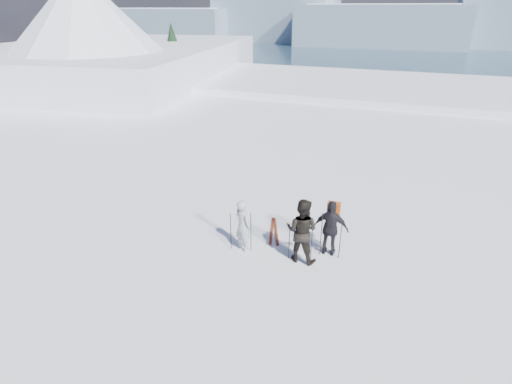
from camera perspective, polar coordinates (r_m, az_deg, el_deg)
lake_basin at (r=39.46m, az=16.82°, el=4.55°), size 820.00×820.00×71.62m
far_mountain_range at (r=462.94m, az=26.79°, el=20.86°), size 770.00×110.00×53.00m
near_ridge at (r=47.57m, az=-16.99°, el=11.69°), size 31.37×35.68×25.62m
skier_grey at (r=11.64m, az=-1.90°, el=-4.74°), size 0.70×0.62×1.61m
skier_dark at (r=11.14m, az=6.53°, el=-5.49°), size 0.96×0.76×1.90m
skier_pack at (r=11.58m, az=10.65°, el=-5.13°), size 1.01×0.45×1.69m
backpack at (r=11.31m, az=11.30°, el=0.28°), size 0.37×0.22×0.50m
ski_poles at (r=11.46m, az=4.92°, el=-6.43°), size 3.11×0.71×1.37m
skis_loose at (r=12.91m, az=2.56°, el=-5.56°), size 0.79×1.66×0.03m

